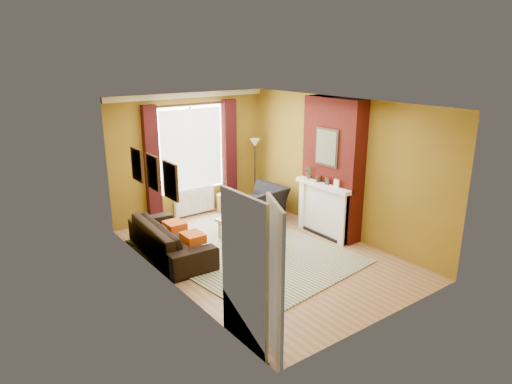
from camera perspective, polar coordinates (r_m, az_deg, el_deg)
ground at (r=8.65m, az=0.99°, el=-7.70°), size 5.50×5.50×0.00m
room_walls at (r=8.76m, az=3.25°, el=2.24°), size 3.82×5.54×2.83m
striped_rug at (r=8.74m, az=-1.43°, el=-7.34°), size 3.31×4.27×0.02m
sofa at (r=8.63m, az=-10.65°, el=-5.72°), size 0.98×2.25×0.65m
armchair at (r=10.20m, az=0.09°, el=-1.50°), size 1.28×1.15×0.75m
coffee_table at (r=8.97m, az=-1.05°, el=-4.16°), size 0.80×1.33×0.42m
wicker_stool at (r=10.75m, az=-3.97°, el=-1.42°), size 0.46×0.46×0.45m
floor_lamp at (r=10.95m, az=-0.14°, el=4.85°), size 0.25×0.25×1.66m
book_a at (r=8.58m, az=-0.60°, el=-4.77°), size 0.25×0.28×0.02m
book_b at (r=9.21m, az=-1.91°, el=-3.21°), size 0.27×0.34×0.02m
mug at (r=8.98m, az=0.76°, el=-3.50°), size 0.11×0.11×0.10m
tv_remote at (r=9.07m, az=-2.01°, el=-3.56°), size 0.08×0.17×0.02m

